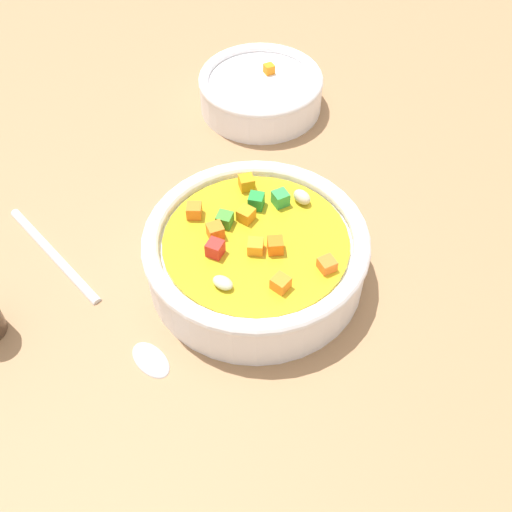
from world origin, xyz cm
name	(u,v)px	position (x,y,z in cm)	size (l,w,h in cm)	color
ground_plane	(256,281)	(0.00, 0.00, -1.00)	(140.00, 140.00, 2.00)	#9E754F
soup_bowl_main	(256,253)	(-0.01, 0.00, 2.81)	(19.11, 19.11, 5.76)	white
spoon	(94,296)	(-5.41, -13.03, 0.46)	(24.07, 4.99, 0.99)	silver
side_bowl_small	(261,90)	(-19.83, 14.07, 2.16)	(13.68, 13.68, 4.37)	white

